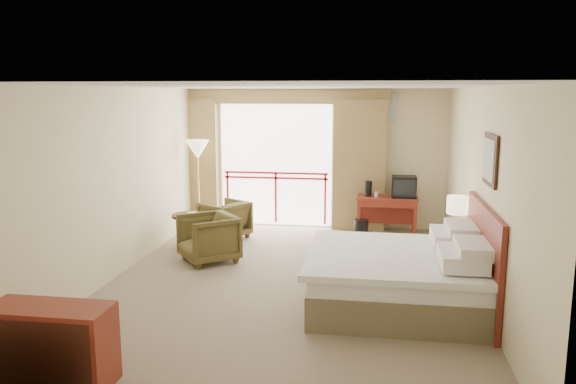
% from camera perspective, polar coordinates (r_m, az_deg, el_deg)
% --- Properties ---
extents(floor, '(7.00, 7.00, 0.00)m').
position_cam_1_polar(floor, '(7.92, 0.07, -9.26)').
color(floor, '#80705A').
rests_on(floor, ground).
extents(ceiling, '(7.00, 7.00, 0.00)m').
position_cam_1_polar(ceiling, '(7.48, 0.07, 10.67)').
color(ceiling, white).
rests_on(ceiling, wall_back).
extents(wall_back, '(5.00, 0.00, 5.00)m').
position_cam_1_polar(wall_back, '(11.02, 2.88, 3.43)').
color(wall_back, beige).
rests_on(wall_back, ground).
extents(wall_front, '(5.00, 0.00, 5.00)m').
position_cam_1_polar(wall_front, '(4.25, -7.30, -7.43)').
color(wall_front, beige).
rests_on(wall_front, ground).
extents(wall_left, '(0.00, 7.00, 7.00)m').
position_cam_1_polar(wall_left, '(8.34, -17.17, 0.84)').
color(wall_left, beige).
rests_on(wall_left, ground).
extents(wall_right, '(0.00, 7.00, 7.00)m').
position_cam_1_polar(wall_right, '(7.61, 19.00, -0.10)').
color(wall_right, beige).
rests_on(wall_right, ground).
extents(balcony_door, '(2.40, 0.00, 2.40)m').
position_cam_1_polar(balcony_door, '(11.13, -1.24, 2.72)').
color(balcony_door, white).
rests_on(balcony_door, wall_back).
extents(balcony_railing, '(2.09, 0.03, 1.02)m').
position_cam_1_polar(balcony_railing, '(11.17, -1.25, 0.74)').
color(balcony_railing, '#B00F1C').
rests_on(balcony_railing, wall_back).
extents(curtain_left, '(1.00, 0.26, 2.50)m').
position_cam_1_polar(curtain_left, '(11.41, -9.55, 3.02)').
color(curtain_left, olive).
rests_on(curtain_left, wall_back).
extents(curtain_right, '(1.00, 0.26, 2.50)m').
position_cam_1_polar(curtain_right, '(10.83, 7.27, 2.71)').
color(curtain_right, olive).
rests_on(curtain_right, wall_back).
extents(valance, '(4.40, 0.22, 0.28)m').
position_cam_1_polar(valance, '(10.94, -1.36, 9.69)').
color(valance, olive).
rests_on(valance, wall_back).
extents(hvac_vent, '(0.50, 0.04, 0.50)m').
position_cam_1_polar(hvac_vent, '(10.86, 9.82, 8.49)').
color(hvac_vent, silver).
rests_on(hvac_vent, wall_back).
extents(bed, '(2.13, 2.06, 0.97)m').
position_cam_1_polar(bed, '(7.16, 11.36, -8.42)').
color(bed, brown).
rests_on(bed, floor).
extents(headboard, '(0.06, 2.10, 1.30)m').
position_cam_1_polar(headboard, '(7.19, 19.18, -6.43)').
color(headboard, maroon).
rests_on(headboard, wall_right).
extents(framed_art, '(0.04, 0.72, 0.60)m').
position_cam_1_polar(framed_art, '(6.96, 19.84, 3.10)').
color(framed_art, black).
rests_on(framed_art, wall_right).
extents(nightstand, '(0.45, 0.53, 0.62)m').
position_cam_1_polar(nightstand, '(8.45, 16.64, -6.24)').
color(nightstand, maroon).
rests_on(nightstand, floor).
extents(table_lamp, '(0.30, 0.30, 0.53)m').
position_cam_1_polar(table_lamp, '(8.33, 16.84, -1.35)').
color(table_lamp, tan).
rests_on(table_lamp, nightstand).
extents(phone, '(0.23, 0.21, 0.09)m').
position_cam_1_polar(phone, '(8.21, 16.55, -4.17)').
color(phone, black).
rests_on(phone, nightstand).
extents(desk, '(1.11, 0.54, 0.72)m').
position_cam_1_polar(desk, '(10.60, 10.00, -1.28)').
color(desk, maroon).
rests_on(desk, floor).
extents(tv, '(0.44, 0.35, 0.40)m').
position_cam_1_polar(tv, '(10.50, 11.70, 0.52)').
color(tv, black).
rests_on(tv, desk).
extents(coffee_maker, '(0.15, 0.15, 0.29)m').
position_cam_1_polar(coffee_maker, '(10.50, 8.14, 0.33)').
color(coffee_maker, black).
rests_on(coffee_maker, desk).
extents(cup, '(0.08, 0.08, 0.10)m').
position_cam_1_polar(cup, '(10.47, 8.95, -0.26)').
color(cup, white).
rests_on(cup, desk).
extents(wastebasket, '(0.32, 0.32, 0.33)m').
position_cam_1_polar(wastebasket, '(10.40, 7.44, -3.67)').
color(wastebasket, black).
rests_on(wastebasket, floor).
extents(armchair_far, '(1.03, 1.03, 0.69)m').
position_cam_1_polar(armchair_far, '(10.37, -6.44, -4.64)').
color(armchair_far, '#41381C').
rests_on(armchair_far, floor).
extents(armchair_near, '(1.14, 1.13, 0.75)m').
position_cam_1_polar(armchair_near, '(9.01, -8.03, -6.96)').
color(armchair_near, '#41381C').
rests_on(armchair_near, floor).
extents(side_table, '(0.56, 0.56, 0.61)m').
position_cam_1_polar(side_table, '(9.58, -10.04, -3.40)').
color(side_table, black).
rests_on(side_table, floor).
extents(book, '(0.25, 0.26, 0.02)m').
position_cam_1_polar(book, '(9.54, -10.08, -2.25)').
color(book, white).
rests_on(book, side_table).
extents(floor_lamp, '(0.44, 0.44, 1.74)m').
position_cam_1_polar(floor_lamp, '(10.71, -9.18, 3.93)').
color(floor_lamp, tan).
rests_on(floor_lamp, floor).
extents(dresser, '(1.12, 0.48, 0.75)m').
position_cam_1_polar(dresser, '(5.66, -23.00, -14.19)').
color(dresser, maroon).
rests_on(dresser, floor).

